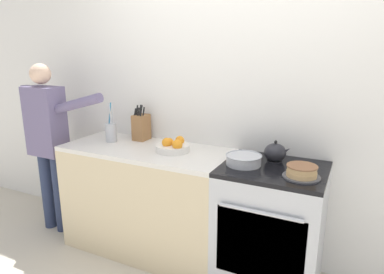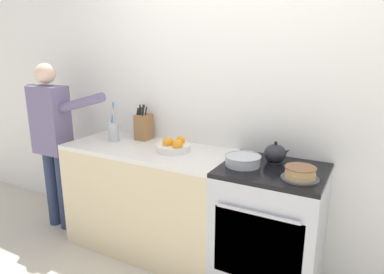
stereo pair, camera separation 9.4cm
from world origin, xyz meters
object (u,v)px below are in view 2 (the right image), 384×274
layer_cake (300,173)px  tea_kettle (275,154)px  mixing_bowl (243,160)px  utensil_crock (114,131)px  stove_range (269,229)px  person_baker (52,134)px  fruit_bowl (174,146)px  knife_block (144,127)px

layer_cake → tea_kettle: (-0.22, 0.24, 0.03)m
mixing_bowl → utensil_crock: size_ratio=0.74×
stove_range → person_baker: size_ratio=0.58×
stove_range → fruit_bowl: 0.94m
tea_kettle → fruit_bowl: (-0.78, -0.11, -0.02)m
mixing_bowl → layer_cake: bearing=-9.9°
stove_range → mixing_bowl: 0.54m
knife_block → person_baker: bearing=-158.5°
stove_range → tea_kettle: 0.54m
utensil_crock → person_baker: person_baker is taller
fruit_bowl → person_baker: person_baker is taller
stove_range → utensil_crock: utensil_crock is taller
layer_cake → knife_block: bearing=167.6°
stove_range → fruit_bowl: bearing=178.7°
tea_kettle → fruit_bowl: size_ratio=0.71×
layer_cake → tea_kettle: bearing=132.8°
knife_block → fruit_bowl: size_ratio=1.18×
mixing_bowl → tea_kettle: bearing=43.4°
fruit_bowl → layer_cake: bearing=-7.4°
mixing_bowl → fruit_bowl: (-0.60, 0.06, 0.00)m
utensil_crock → layer_cake: bearing=-5.2°
mixing_bowl → fruit_bowl: size_ratio=0.95×
person_baker → layer_cake: bearing=-2.2°
utensil_crock → person_baker: bearing=-165.9°
tea_kettle → person_baker: (-2.00, -0.24, -0.04)m
stove_range → mixing_bowl: (-0.20, -0.04, 0.49)m
stove_range → tea_kettle: (-0.02, 0.13, 0.52)m
stove_range → knife_block: 1.37m
fruit_bowl → stove_range: bearing=-1.3°
tea_kettle → mixing_bowl: (-0.18, -0.17, -0.03)m
tea_kettle → layer_cake: bearing=-47.2°
mixing_bowl → knife_block: size_ratio=0.80×
knife_block → person_baker: (-0.81, -0.32, -0.09)m
layer_cake → mixing_bowl: 0.41m
person_baker → knife_block: bearing=19.2°
stove_range → person_baker: bearing=-176.8°
fruit_bowl → tea_kettle: bearing=8.1°
stove_range → layer_cake: layer_cake is taller
person_baker → tea_kettle: bearing=4.7°
layer_cake → tea_kettle: 0.33m
mixing_bowl → knife_block: (-1.02, 0.24, 0.08)m
utensil_crock → fruit_bowl: utensil_crock is taller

